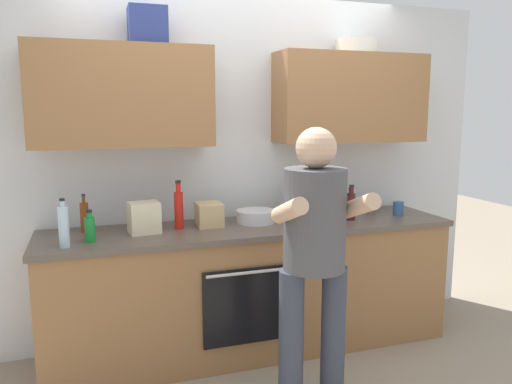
{
  "coord_description": "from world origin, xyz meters",
  "views": [
    {
      "loc": [
        -1.04,
        -3.19,
        1.69
      ],
      "look_at": [
        -0.01,
        -0.1,
        1.15
      ],
      "focal_mm": 34.98,
      "sensor_mm": 36.0,
      "label": 1
    }
  ],
  "objects_px": {
    "bottle_water": "(64,226)",
    "cup_stoneware": "(371,206)",
    "cup_tea": "(398,208)",
    "bottle_soda": "(90,228)",
    "cup_ceramic": "(303,215)",
    "mixing_bowl": "(256,216)",
    "person_standing": "(315,248)",
    "potted_herb": "(296,201)",
    "grocery_bag_rice": "(144,217)",
    "bottle_wine": "(351,206)",
    "grocery_bag_bread": "(209,214)",
    "bottle_vinegar": "(85,217)",
    "bottle_hotsauce": "(179,208)",
    "bottle_soy": "(350,202)"
  },
  "relations": [
    {
      "from": "bottle_vinegar",
      "to": "potted_herb",
      "type": "distance_m",
      "value": 1.48
    },
    {
      "from": "bottle_wine",
      "to": "grocery_bag_rice",
      "type": "xyz_separation_m",
      "value": [
        -1.46,
        0.09,
        -0.0
      ]
    },
    {
      "from": "bottle_water",
      "to": "bottle_soy",
      "type": "xyz_separation_m",
      "value": [
        2.08,
        0.39,
        -0.05
      ]
    },
    {
      "from": "cup_stoneware",
      "to": "bottle_hotsauce",
      "type": "bearing_deg",
      "value": -177.05
    },
    {
      "from": "cup_stoneware",
      "to": "potted_herb",
      "type": "height_order",
      "value": "potted_herb"
    },
    {
      "from": "person_standing",
      "to": "bottle_vinegar",
      "type": "distance_m",
      "value": 1.53
    },
    {
      "from": "bottle_vinegar",
      "to": "bottle_hotsauce",
      "type": "height_order",
      "value": "bottle_hotsauce"
    },
    {
      "from": "bottle_water",
      "to": "bottle_vinegar",
      "type": "distance_m",
      "value": 0.36
    },
    {
      "from": "bottle_soda",
      "to": "bottle_hotsauce",
      "type": "bearing_deg",
      "value": 16.34
    },
    {
      "from": "mixing_bowl",
      "to": "cup_ceramic",
      "type": "bearing_deg",
      "value": -22.07
    },
    {
      "from": "bottle_water",
      "to": "bottle_soy",
      "type": "height_order",
      "value": "bottle_water"
    },
    {
      "from": "cup_tea",
      "to": "cup_stoneware",
      "type": "bearing_deg",
      "value": 126.68
    },
    {
      "from": "bottle_wine",
      "to": "mixing_bowl",
      "type": "relative_size",
      "value": 0.94
    },
    {
      "from": "cup_ceramic",
      "to": "grocery_bag_rice",
      "type": "relative_size",
      "value": 0.54
    },
    {
      "from": "cup_ceramic",
      "to": "cup_stoneware",
      "type": "distance_m",
      "value": 0.69
    },
    {
      "from": "bottle_vinegar",
      "to": "cup_stoneware",
      "type": "bearing_deg",
      "value": -0.4
    },
    {
      "from": "mixing_bowl",
      "to": "cup_tea",
      "type": "bearing_deg",
      "value": -5.72
    },
    {
      "from": "cup_stoneware",
      "to": "potted_herb",
      "type": "bearing_deg",
      "value": -179.52
    },
    {
      "from": "bottle_hotsauce",
      "to": "mixing_bowl",
      "type": "height_order",
      "value": "bottle_hotsauce"
    },
    {
      "from": "bottle_soda",
      "to": "grocery_bag_rice",
      "type": "distance_m",
      "value": 0.36
    },
    {
      "from": "bottle_water",
      "to": "cup_stoneware",
      "type": "bearing_deg",
      "value": 8.46
    },
    {
      "from": "cup_ceramic",
      "to": "grocery_bag_bread",
      "type": "bearing_deg",
      "value": 168.5
    },
    {
      "from": "bottle_soda",
      "to": "cup_ceramic",
      "type": "height_order",
      "value": "bottle_soda"
    },
    {
      "from": "bottle_soda",
      "to": "grocery_bag_bread",
      "type": "bearing_deg",
      "value": 13.5
    },
    {
      "from": "bottle_wine",
      "to": "mixing_bowl",
      "type": "xyz_separation_m",
      "value": [
        -0.68,
        0.14,
        -0.06
      ]
    },
    {
      "from": "potted_herb",
      "to": "grocery_bag_rice",
      "type": "bearing_deg",
      "value": -174.18
    },
    {
      "from": "bottle_water",
      "to": "bottle_hotsauce",
      "type": "distance_m",
      "value": 0.75
    },
    {
      "from": "person_standing",
      "to": "cup_ceramic",
      "type": "height_order",
      "value": "person_standing"
    },
    {
      "from": "bottle_wine",
      "to": "bottle_soy",
      "type": "xyz_separation_m",
      "value": [
        0.14,
        0.26,
        -0.02
      ]
    },
    {
      "from": "bottle_water",
      "to": "potted_herb",
      "type": "bearing_deg",
      "value": 11.6
    },
    {
      "from": "person_standing",
      "to": "cup_tea",
      "type": "bearing_deg",
      "value": 35.97
    },
    {
      "from": "grocery_bag_bread",
      "to": "cup_ceramic",
      "type": "bearing_deg",
      "value": -11.5
    },
    {
      "from": "bottle_water",
      "to": "bottle_wine",
      "type": "distance_m",
      "value": 1.94
    },
    {
      "from": "potted_herb",
      "to": "bottle_water",
      "type": "bearing_deg",
      "value": -168.4
    },
    {
      "from": "cup_stoneware",
      "to": "bottle_water",
      "type": "bearing_deg",
      "value": -171.54
    },
    {
      "from": "bottle_vinegar",
      "to": "bottle_soda",
      "type": "height_order",
      "value": "bottle_vinegar"
    },
    {
      "from": "bottle_hotsauce",
      "to": "cup_ceramic",
      "type": "height_order",
      "value": "bottle_hotsauce"
    },
    {
      "from": "bottle_water",
      "to": "cup_stoneware",
      "type": "xyz_separation_m",
      "value": [
        2.23,
        0.33,
        -0.08
      ]
    },
    {
      "from": "person_standing",
      "to": "bottle_vinegar",
      "type": "height_order",
      "value": "person_standing"
    },
    {
      "from": "cup_ceramic",
      "to": "cup_stoneware",
      "type": "bearing_deg",
      "value": 15.81
    },
    {
      "from": "bottle_wine",
      "to": "bottle_soy",
      "type": "bearing_deg",
      "value": 61.85
    },
    {
      "from": "cup_ceramic",
      "to": "mixing_bowl",
      "type": "xyz_separation_m",
      "value": [
        -0.31,
        0.12,
        -0.01
      ]
    },
    {
      "from": "bottle_water",
      "to": "cup_ceramic",
      "type": "height_order",
      "value": "bottle_water"
    },
    {
      "from": "bottle_water",
      "to": "cup_tea",
      "type": "bearing_deg",
      "value": 3.83
    },
    {
      "from": "potted_herb",
      "to": "grocery_bag_bread",
      "type": "xyz_separation_m",
      "value": [
        -0.67,
        -0.05,
        -0.04
      ]
    },
    {
      "from": "person_standing",
      "to": "cup_ceramic",
      "type": "distance_m",
      "value": 0.79
    },
    {
      "from": "bottle_soda",
      "to": "bottle_soy",
      "type": "height_order",
      "value": "bottle_soda"
    },
    {
      "from": "bottle_vinegar",
      "to": "bottle_soda",
      "type": "relative_size",
      "value": 1.28
    },
    {
      "from": "bottle_vinegar",
      "to": "bottle_soy",
      "type": "xyz_separation_m",
      "value": [
        1.97,
        0.04,
        -0.02
      ]
    },
    {
      "from": "potted_herb",
      "to": "cup_stoneware",
      "type": "bearing_deg",
      "value": 0.48
    }
  ]
}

